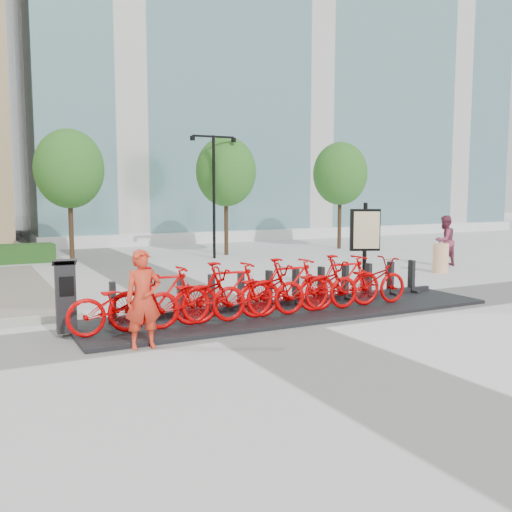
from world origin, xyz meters
name	(u,v)px	position (x,y,z in m)	size (l,w,h in m)	color
ground	(247,322)	(0.00, 0.00, 0.00)	(120.00, 120.00, 0.00)	silver
glass_building	(259,59)	(14.00, 26.00, 12.00)	(32.00, 16.00, 24.00)	slate
tree_1	(69,169)	(-1.50, 12.00, 3.59)	(2.60, 2.60, 5.10)	black
tree_2	(226,172)	(5.00, 12.00, 3.59)	(2.60, 2.60, 5.10)	black
tree_3	(340,174)	(11.00, 12.00, 3.59)	(2.60, 2.60, 5.10)	black
streetlamp	(214,182)	(4.00, 11.00, 3.13)	(2.00, 0.20, 5.00)	black
dock_pad	(292,312)	(1.30, 0.30, 0.04)	(9.60, 2.40, 0.08)	black
dock_rail_posts	(284,288)	(1.36, 0.77, 0.51)	(8.02, 0.50, 0.85)	black
bike_0	(124,304)	(-2.60, -0.05, 0.64)	(0.74, 2.13, 1.12)	#BA0001
bike_1	(161,297)	(-1.88, -0.05, 0.70)	(0.59, 2.07, 1.24)	#BA0001
bike_2	(196,297)	(-1.16, -0.05, 0.64)	(0.74, 2.13, 1.12)	#BA0001
bike_3	(229,291)	(-0.44, -0.05, 0.70)	(0.59, 2.07, 1.24)	#BA0001
bike_4	(260,291)	(0.28, -0.05, 0.64)	(0.74, 2.13, 1.12)	#BA0001
bike_5	(289,286)	(1.00, -0.05, 0.70)	(0.59, 2.07, 1.24)	#BA0001
bike_6	(317,286)	(1.72, -0.05, 0.64)	(0.74, 2.13, 1.12)	#BA0001
bike_7	(343,281)	(2.44, -0.05, 0.70)	(0.59, 2.07, 1.24)	#BA0001
bike_8	(368,282)	(3.16, -0.05, 0.64)	(0.74, 2.13, 1.12)	#BA0001
kiosk	(66,297)	(-3.56, 0.52, 0.76)	(0.46, 0.39, 1.42)	black
worker_red	(143,299)	(-2.49, -0.97, 0.87)	(0.63, 0.42, 1.74)	red
pedestrian	(444,241)	(10.58, 4.84, 0.94)	(0.91, 0.71, 1.87)	#83334B
construction_barrel	(441,258)	(9.16, 3.60, 0.50)	(0.52, 0.52, 0.99)	orange
map_sign	(365,234)	(4.27, 1.51, 1.62)	(0.78, 0.43, 2.45)	black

